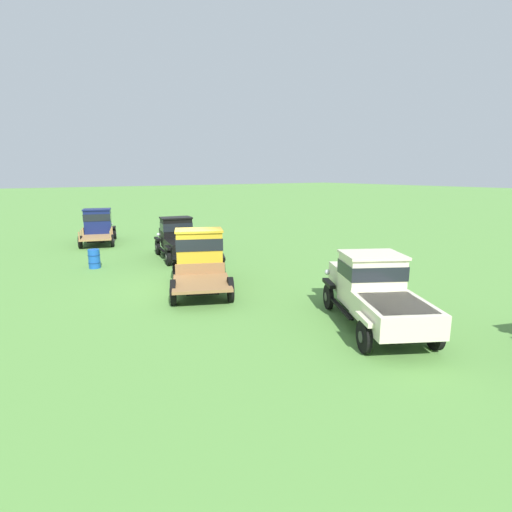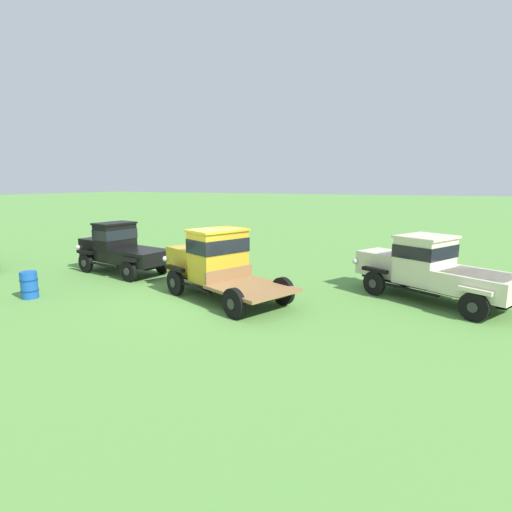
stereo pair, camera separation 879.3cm
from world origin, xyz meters
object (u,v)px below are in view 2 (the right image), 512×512
(vintage_truck_far_side, at_px, (430,268))
(oil_drum_beside_row, at_px, (29,285))
(vintage_truck_midrow_center, at_px, (214,261))
(vintage_truck_second_in_line, at_px, (120,248))

(vintage_truck_far_side, distance_m, oil_drum_beside_row, 13.29)
(vintage_truck_midrow_center, xyz_separation_m, oil_drum_beside_row, (-5.45, -2.90, -0.74))
(vintage_truck_second_in_line, height_order, oil_drum_beside_row, vintage_truck_second_in_line)
(vintage_truck_far_side, relative_size, oil_drum_beside_row, 5.93)
(vintage_truck_midrow_center, bearing_deg, oil_drum_beside_row, -151.93)
(oil_drum_beside_row, bearing_deg, vintage_truck_far_side, 23.83)
(vintage_truck_midrow_center, xyz_separation_m, vintage_truck_far_side, (6.70, 2.46, -0.10))
(vintage_truck_far_side, bearing_deg, vintage_truck_midrow_center, -159.84)
(vintage_truck_midrow_center, bearing_deg, vintage_truck_second_in_line, 165.98)
(vintage_truck_far_side, bearing_deg, oil_drum_beside_row, -156.17)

